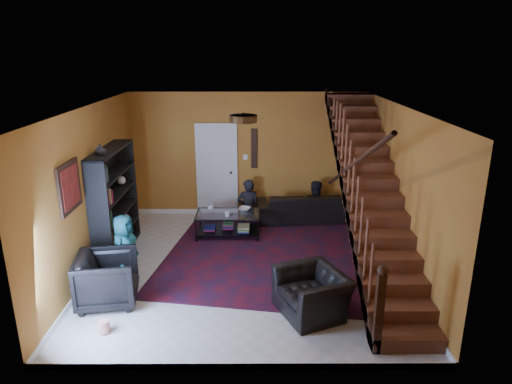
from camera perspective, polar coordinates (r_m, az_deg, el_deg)
floor at (r=8.21m, az=-1.30°, el=-9.26°), size 5.50×5.50×0.00m
room at (r=9.51m, az=-9.23°, el=-5.27°), size 5.50×5.50×5.50m
staircase at (r=7.92m, az=14.16°, el=0.11°), size 0.95×5.02×3.18m
bookshelf at (r=8.77m, az=-17.19°, el=-1.45°), size 0.35×1.80×2.00m
door at (r=10.44m, az=-4.91°, el=2.62°), size 0.82×0.05×2.05m
framed_picture at (r=7.25m, az=-22.30°, el=0.59°), size 0.04×0.74×0.74m
wall_hanging at (r=10.28m, az=-0.23°, el=5.46°), size 0.14×0.03×0.90m
ceiling_fixture at (r=6.60m, az=-1.60°, el=9.17°), size 0.40×0.40×0.10m
rug at (r=8.82m, az=1.90°, el=-7.19°), size 4.39×4.84×0.02m
sofa at (r=10.26m, az=6.11°, el=-1.81°), size 2.24×1.02×0.64m
armchair_left at (r=7.30m, az=-18.09°, el=-10.31°), size 1.00×0.98×0.79m
armchair_right at (r=6.80m, az=7.02°, el=-12.42°), size 1.17×1.24×0.64m
person_adult_a at (r=10.28m, az=-0.98°, el=-2.13°), size 0.54×0.38×1.39m
person_adult_b at (r=10.37m, az=7.26°, el=-2.20°), size 0.68×0.54×1.35m
person_child at (r=7.75m, az=-16.08°, el=-6.86°), size 0.48×0.63×1.17m
coffee_table at (r=9.38m, az=-3.52°, el=-3.85°), size 1.29×0.76×0.49m
cup_a at (r=9.52m, az=-5.70°, el=-1.95°), size 0.16×0.16×0.10m
cup_b at (r=9.10m, az=-3.62°, el=-2.80°), size 0.14×0.14×0.10m
bowl at (r=9.46m, az=-1.44°, el=-2.12°), size 0.29×0.29×0.06m
vase at (r=8.02m, az=-18.91°, el=5.05°), size 0.18×0.18×0.19m
popcorn_bucket at (r=6.75m, az=-18.46°, el=-15.63°), size 0.17×0.17×0.17m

